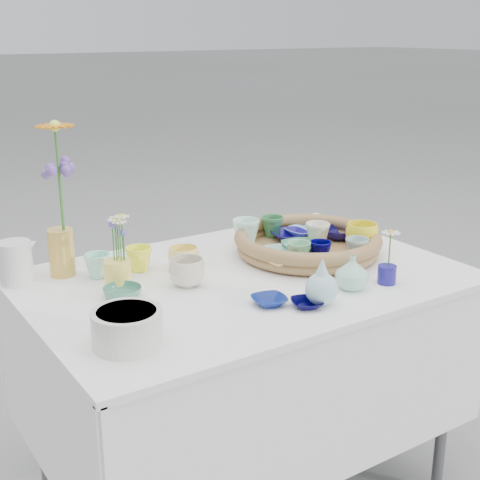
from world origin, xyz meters
TOP-DOWN VIEW (x-y plane):
  - wicker_tray at (0.28, 0.05)m, footprint 0.47×0.47m
  - tray_ceramic_0 at (0.29, 0.16)m, footprint 0.14×0.14m
  - tray_ceramic_1 at (0.44, 0.08)m, footprint 0.14×0.14m
  - tray_ceramic_2 at (0.43, -0.04)m, footprint 0.11×0.11m
  - tray_ceramic_3 at (0.25, 0.04)m, footprint 0.15×0.15m
  - tray_ceramic_4 at (0.17, -0.04)m, footprint 0.08×0.08m
  - tray_ceramic_5 at (0.16, 0.04)m, footprint 0.13×0.13m
  - tray_ceramic_6 at (0.14, 0.20)m, footprint 0.10×0.10m
  - tray_ceramic_7 at (0.33, 0.07)m, footprint 0.08×0.08m
  - tray_ceramic_8 at (0.36, 0.17)m, footprint 0.12×0.12m
  - tray_ceramic_9 at (0.24, -0.06)m, footprint 0.07×0.07m
  - tray_ceramic_10 at (0.11, -0.03)m, footprint 0.11×0.11m
  - tray_ceramic_11 at (0.34, -0.11)m, footprint 0.09×0.09m
  - tray_ceramic_12 at (0.26, 0.22)m, footprint 0.10×0.10m
  - loose_ceramic_0 at (-0.24, 0.21)m, footprint 0.10×0.10m
  - loose_ceramic_1 at (-0.13, 0.14)m, footprint 0.12×0.12m
  - loose_ceramic_2 at (-0.37, 0.03)m, footprint 0.12×0.12m
  - loose_ceramic_3 at (-0.18, 0.02)m, footprint 0.11×0.11m
  - loose_ceramic_4 at (-0.06, -0.22)m, footprint 0.11×0.11m
  - loose_ceramic_5 at (-0.36, 0.22)m, footprint 0.10×0.10m
  - loose_ceramic_6 at (0.01, -0.29)m, footprint 0.11×0.11m
  - fluted_bowl at (-0.47, -0.23)m, footprint 0.19×0.19m
  - bud_vase_paleblue at (0.05, -0.29)m, footprint 0.11×0.11m
  - bud_vase_seafoam at (0.19, -0.25)m, footprint 0.11×0.11m
  - bud_vase_cobalt at (0.31, -0.28)m, footprint 0.07×0.07m
  - single_daisy at (0.32, -0.27)m, footprint 0.07×0.07m
  - tall_vase_yellow at (-0.44, 0.30)m, footprint 0.08×0.08m
  - gerbera at (-0.44, 0.28)m, footprint 0.16×0.16m
  - hydrangea at (-0.43, 0.28)m, footprint 0.09×0.09m
  - white_pitcher at (-0.58, 0.30)m, footprint 0.14×0.11m
  - daisy_cup at (-0.35, 0.11)m, footprint 0.10×0.10m
  - daisy_posy at (-0.34, 0.12)m, footprint 0.09×0.09m

SIDE VIEW (x-z plane):
  - loose_ceramic_6 at x=0.01m, z-range 0.77..0.79m
  - loose_ceramic_4 at x=-0.06m, z-range 0.77..0.79m
  - loose_ceramic_2 at x=-0.37m, z-range 0.77..0.80m
  - bud_vase_cobalt at x=0.31m, z-range 0.77..0.82m
  - tray_ceramic_10 at x=0.11m, z-range 0.78..0.81m
  - tray_ceramic_5 at x=0.16m, z-range 0.78..0.81m
  - tray_ceramic_8 at x=0.36m, z-range 0.78..0.81m
  - tray_ceramic_0 at x=0.29m, z-range 0.78..0.81m
  - tray_ceramic_3 at x=0.25m, z-range 0.78..0.81m
  - tray_ceramic_1 at x=0.44m, z-range 0.78..0.82m
  - loose_ceramic_5 at x=-0.36m, z-range 0.77..0.84m
  - loose_ceramic_1 at x=-0.13m, z-range 0.77..0.84m
  - loose_ceramic_0 at x=-0.24m, z-range 0.77..0.84m
  - wicker_tray at x=0.28m, z-range 0.77..0.84m
  - loose_ceramic_3 at x=-0.18m, z-range 0.77..0.85m
  - daisy_cup at x=-0.35m, z-range 0.77..0.85m
  - fluted_bowl at x=-0.47m, z-range 0.77..0.85m
  - bud_vase_seafoam at x=0.19m, z-range 0.77..0.86m
  - tray_ceramic_9 at x=0.24m, z-range 0.78..0.85m
  - tray_ceramic_11 at x=0.34m, z-range 0.78..0.85m
  - tray_ceramic_4 at x=0.17m, z-range 0.78..0.85m
  - tray_ceramic_12 at x=0.26m, z-range 0.78..0.85m
  - tray_ceramic_7 at x=0.33m, z-range 0.78..0.86m
  - tray_ceramic_2 at x=0.43m, z-range 0.78..0.87m
  - tray_ceramic_6 at x=0.14m, z-range 0.78..0.87m
  - white_pitcher at x=-0.58m, z-range 0.77..0.89m
  - bud_vase_paleblue at x=0.05m, z-range 0.77..0.90m
  - tall_vase_yellow at x=-0.44m, z-range 0.77..0.91m
  - single_daisy at x=0.32m, z-range 0.81..0.92m
  - daisy_posy at x=-0.34m, z-range 0.85..0.98m
  - hydrangea at x=-0.43m, z-range 0.87..1.12m
  - gerbera at x=-0.44m, z-range 0.90..1.22m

